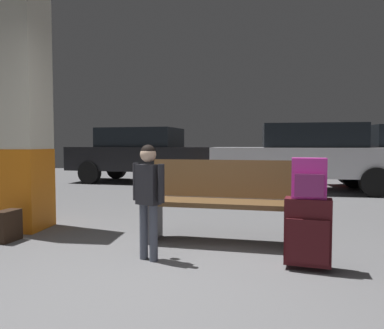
{
  "coord_description": "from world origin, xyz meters",
  "views": [
    {
      "loc": [
        0.73,
        -2.45,
        1.06
      ],
      "look_at": [
        0.26,
        1.3,
        0.85
      ],
      "focal_mm": 34.29,
      "sensor_mm": 36.0,
      "label": 1
    }
  ],
  "objects_px": {
    "structural_pillar": "(21,112)",
    "backpack_bright": "(309,179)",
    "suitcase": "(308,232)",
    "parked_car_near": "(305,156)",
    "backpack_dark_floor": "(7,226)",
    "parked_car_far": "(145,153)",
    "child": "(148,189)",
    "bench": "(219,202)"
  },
  "relations": [
    {
      "from": "parked_car_far",
      "to": "parked_car_near",
      "type": "height_order",
      "value": "same"
    },
    {
      "from": "parked_car_near",
      "to": "child",
      "type": "bearing_deg",
      "value": -113.41
    },
    {
      "from": "child",
      "to": "parked_car_far",
      "type": "bearing_deg",
      "value": 104.88
    },
    {
      "from": "structural_pillar",
      "to": "backpack_dark_floor",
      "type": "distance_m",
      "value": 1.43
    },
    {
      "from": "structural_pillar",
      "to": "backpack_bright",
      "type": "height_order",
      "value": "structural_pillar"
    },
    {
      "from": "bench",
      "to": "parked_car_far",
      "type": "bearing_deg",
      "value": 111.59
    },
    {
      "from": "backpack_bright",
      "to": "parked_car_near",
      "type": "bearing_deg",
      "value": 80.38
    },
    {
      "from": "bench",
      "to": "parked_car_far",
      "type": "height_order",
      "value": "parked_car_far"
    },
    {
      "from": "parked_car_far",
      "to": "bench",
      "type": "bearing_deg",
      "value": -68.41
    },
    {
      "from": "child",
      "to": "parked_car_near",
      "type": "distance_m",
      "value": 5.83
    },
    {
      "from": "parked_car_far",
      "to": "backpack_bright",
      "type": "bearing_deg",
      "value": -64.99
    },
    {
      "from": "child",
      "to": "parked_car_near",
      "type": "bearing_deg",
      "value": 66.59
    },
    {
      "from": "structural_pillar",
      "to": "suitcase",
      "type": "distance_m",
      "value": 3.62
    },
    {
      "from": "child",
      "to": "backpack_dark_floor",
      "type": "height_order",
      "value": "child"
    },
    {
      "from": "bench",
      "to": "parked_car_far",
      "type": "distance_m",
      "value": 6.56
    },
    {
      "from": "backpack_dark_floor",
      "to": "parked_car_near",
      "type": "bearing_deg",
      "value": 50.77
    },
    {
      "from": "suitcase",
      "to": "parked_car_far",
      "type": "distance_m",
      "value": 7.58
    },
    {
      "from": "bench",
      "to": "suitcase",
      "type": "xyz_separation_m",
      "value": [
        0.79,
        -0.76,
        -0.12
      ]
    },
    {
      "from": "suitcase",
      "to": "parked_car_near",
      "type": "height_order",
      "value": "parked_car_near"
    },
    {
      "from": "suitcase",
      "to": "parked_car_near",
      "type": "xyz_separation_m",
      "value": [
        0.92,
        5.42,
        0.48
      ]
    },
    {
      "from": "parked_car_near",
      "to": "bench",
      "type": "bearing_deg",
      "value": -110.09
    },
    {
      "from": "bench",
      "to": "suitcase",
      "type": "height_order",
      "value": "bench"
    },
    {
      "from": "suitcase",
      "to": "parked_car_far",
      "type": "xyz_separation_m",
      "value": [
        -3.2,
        6.85,
        0.48
      ]
    },
    {
      "from": "backpack_bright",
      "to": "child",
      "type": "distance_m",
      "value": 1.4
    },
    {
      "from": "structural_pillar",
      "to": "suitcase",
      "type": "bearing_deg",
      "value": -18.54
    },
    {
      "from": "suitcase",
      "to": "parked_car_near",
      "type": "distance_m",
      "value": 5.52
    },
    {
      "from": "parked_car_near",
      "to": "backpack_dark_floor",
      "type": "bearing_deg",
      "value": -129.23
    },
    {
      "from": "structural_pillar",
      "to": "bench",
      "type": "bearing_deg",
      "value": -7.67
    },
    {
      "from": "backpack_dark_floor",
      "to": "parked_car_near",
      "type": "distance_m",
      "value": 6.37
    },
    {
      "from": "backpack_bright",
      "to": "parked_car_near",
      "type": "height_order",
      "value": "parked_car_near"
    },
    {
      "from": "suitcase",
      "to": "backpack_bright",
      "type": "relative_size",
      "value": 1.78
    },
    {
      "from": "bench",
      "to": "child",
      "type": "relative_size",
      "value": 1.56
    },
    {
      "from": "bench",
      "to": "backpack_bright",
      "type": "bearing_deg",
      "value": -44.04
    },
    {
      "from": "structural_pillar",
      "to": "parked_car_near",
      "type": "xyz_separation_m",
      "value": [
        4.18,
        4.33,
        -0.66
      ]
    },
    {
      "from": "parked_car_far",
      "to": "child",
      "type": "bearing_deg",
      "value": -75.12
    },
    {
      "from": "bench",
      "to": "parked_car_near",
      "type": "bearing_deg",
      "value": 69.91
    },
    {
      "from": "backpack_bright",
      "to": "backpack_dark_floor",
      "type": "distance_m",
      "value": 3.19
    },
    {
      "from": "child",
      "to": "backpack_bright",
      "type": "bearing_deg",
      "value": -3.08
    },
    {
      "from": "backpack_dark_floor",
      "to": "parked_car_far",
      "type": "height_order",
      "value": "parked_car_far"
    },
    {
      "from": "suitcase",
      "to": "child",
      "type": "relative_size",
      "value": 0.57
    },
    {
      "from": "parked_car_far",
      "to": "parked_car_near",
      "type": "xyz_separation_m",
      "value": [
        4.12,
        -1.43,
        0.0
      ]
    },
    {
      "from": "child",
      "to": "backpack_dark_floor",
      "type": "relative_size",
      "value": 3.1
    }
  ]
}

